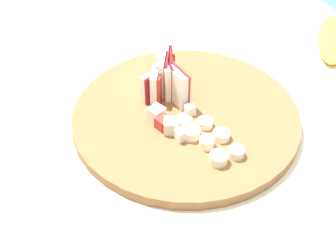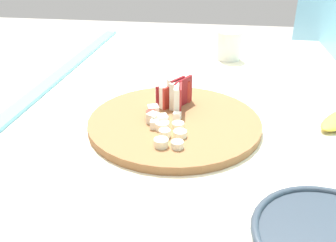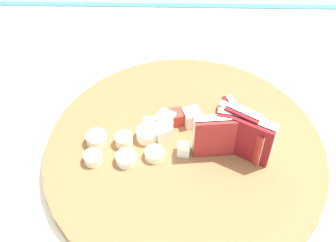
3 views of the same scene
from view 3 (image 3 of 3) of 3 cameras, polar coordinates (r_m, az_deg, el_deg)
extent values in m
cube|color=#60A8C6|center=(0.86, 9.83, 14.52)|extent=(1.31, 0.04, 0.04)
cylinder|color=brown|center=(0.56, 2.23, -4.32)|extent=(0.36, 0.36, 0.02)
cube|color=maroon|center=(0.56, 8.12, -0.28)|extent=(0.02, 0.05, 0.05)
cube|color=white|center=(0.56, 8.64, -0.15)|extent=(0.03, 0.05, 0.05)
cube|color=#B22D23|center=(0.54, 10.49, -2.33)|extent=(0.03, 0.05, 0.05)
cube|color=beige|center=(0.55, 10.98, -2.13)|extent=(0.03, 0.05, 0.05)
cube|color=#B22D23|center=(0.55, 8.08, -0.80)|extent=(0.04, 0.03, 0.05)
cube|color=white|center=(0.56, 8.48, -0.35)|extent=(0.04, 0.03, 0.05)
cube|color=maroon|center=(0.54, 9.25, -1.52)|extent=(0.04, 0.03, 0.07)
cube|color=beige|center=(0.54, 9.59, -1.04)|extent=(0.04, 0.03, 0.07)
cube|color=maroon|center=(0.53, 10.77, -2.77)|extent=(0.05, 0.03, 0.06)
cube|color=#EFE5CC|center=(0.54, 11.09, -2.18)|extent=(0.05, 0.04, 0.06)
cube|color=maroon|center=(0.54, 8.96, -1.75)|extent=(0.05, 0.01, 0.06)
cube|color=beige|center=(0.54, 9.02, -1.25)|extent=(0.05, 0.02, 0.06)
cube|color=#A32323|center=(0.53, 6.18, -2.40)|extent=(0.05, 0.01, 0.06)
cube|color=beige|center=(0.54, 6.06, -1.80)|extent=(0.05, 0.02, 0.06)
cube|color=beige|center=(0.57, -0.33, 0.06)|extent=(0.03, 0.03, 0.02)
cube|color=#EFE5CC|center=(0.57, -2.81, -1.65)|extent=(0.02, 0.02, 0.01)
cube|color=#B22D23|center=(0.58, 1.01, 0.50)|extent=(0.02, 0.02, 0.02)
cube|color=white|center=(0.55, 2.08, -3.73)|extent=(0.02, 0.02, 0.02)
cube|color=#EFE5CC|center=(0.57, -2.48, -0.55)|extent=(0.02, 0.02, 0.02)
cube|color=white|center=(0.58, 3.18, 0.53)|extent=(0.03, 0.03, 0.02)
cube|color=white|center=(0.56, -0.74, -1.36)|extent=(0.03, 0.03, 0.02)
cube|color=#EFE5CC|center=(0.57, -0.45, -0.43)|extent=(0.02, 0.02, 0.02)
cylinder|color=white|center=(0.56, -2.73, -1.74)|extent=(0.03, 0.03, 0.02)
cylinder|color=#F4EAC6|center=(0.56, -5.81, -2.49)|extent=(0.02, 0.02, 0.01)
cylinder|color=beige|center=(0.57, -9.34, -2.36)|extent=(0.03, 0.03, 0.01)
cylinder|color=#F4EAC6|center=(0.55, -1.78, -4.35)|extent=(0.02, 0.02, 0.01)
cylinder|color=#F4EAC6|center=(0.54, -5.50, -4.95)|extent=(0.03, 0.03, 0.01)
cylinder|color=#F4EAC6|center=(0.55, -9.79, -4.79)|extent=(0.02, 0.02, 0.01)
camera|label=1|loc=(0.83, -53.34, 41.14)|focal=54.53mm
camera|label=2|loc=(0.71, -68.78, 11.19)|focal=38.61mm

